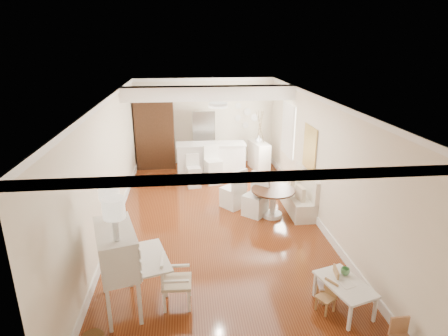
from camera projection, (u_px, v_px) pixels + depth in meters
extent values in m
plane|color=brown|center=(217.00, 223.00, 8.48)|extent=(9.00, 9.00, 0.00)
cube|color=white|center=(216.00, 99.00, 7.57)|extent=(4.50, 9.00, 0.04)
cube|color=#EFE3CB|center=(205.00, 122.00, 12.26)|extent=(4.50, 0.04, 2.80)
cube|color=#EFE3CB|center=(254.00, 302.00, 3.79)|extent=(4.50, 0.04, 2.80)
cube|color=#EFE3CB|center=(109.00, 168.00, 7.80)|extent=(0.04, 9.00, 2.80)
cube|color=#EFE3CB|center=(318.00, 161.00, 8.25)|extent=(0.04, 9.00, 2.80)
cube|color=white|center=(209.00, 93.00, 9.70)|extent=(4.50, 0.45, 0.36)
cube|color=tan|center=(310.00, 148.00, 8.66)|extent=(0.04, 0.84, 1.04)
cube|color=white|center=(288.00, 130.00, 10.45)|extent=(0.04, 1.10, 1.40)
cylinder|color=#381E11|center=(167.00, 109.00, 11.98)|extent=(0.30, 0.03, 0.30)
cylinder|color=white|center=(218.00, 105.00, 7.12)|extent=(0.36, 0.36, 0.08)
cube|color=silver|center=(118.00, 269.00, 5.58)|extent=(1.31, 1.32, 1.35)
cube|color=white|center=(177.00, 281.00, 5.74)|extent=(0.49, 0.49, 0.83)
cube|color=silver|center=(344.00, 296.00, 5.70)|extent=(0.79, 1.03, 0.46)
cube|color=#AC804E|center=(326.00, 297.00, 5.64)|extent=(0.33, 0.33, 0.50)
cube|color=tan|center=(327.00, 284.00, 5.88)|extent=(0.32, 0.32, 0.58)
cube|color=silver|center=(297.00, 191.00, 8.98)|extent=(0.52, 1.60, 0.98)
cylinder|color=#442616|center=(273.00, 203.00, 8.68)|extent=(1.24, 1.24, 0.68)
cube|color=white|center=(255.00, 195.00, 8.72)|extent=(0.68, 0.68, 1.00)
cube|color=white|center=(233.00, 188.00, 9.15)|extent=(0.68, 0.68, 1.00)
cube|color=white|center=(211.00, 160.00, 11.24)|extent=(2.05, 0.65, 1.03)
cube|color=silver|center=(194.00, 171.00, 10.44)|extent=(0.42, 0.42, 0.92)
cube|color=white|center=(213.00, 165.00, 10.69)|extent=(0.54, 0.54, 1.09)
cube|color=#381E11|center=(155.00, 132.00, 11.88)|extent=(1.20, 0.60, 2.30)
imported|color=silver|center=(215.00, 139.00, 12.12)|extent=(0.75, 0.65, 1.80)
cube|color=silver|center=(259.00, 156.00, 11.91)|extent=(0.59, 0.98, 0.88)
imported|color=#62A96B|center=(345.00, 271.00, 5.82)|extent=(0.16, 0.16, 0.11)
imported|color=silver|center=(259.00, 139.00, 11.74)|extent=(0.26, 0.26, 0.22)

